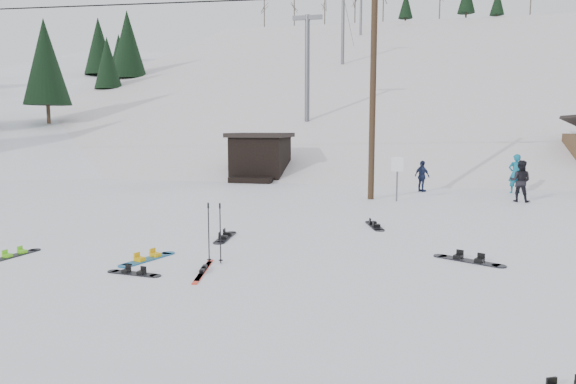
# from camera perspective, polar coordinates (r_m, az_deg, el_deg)

# --- Properties ---
(ground) EXTENTS (200.00, 200.00, 0.00)m
(ground) POSITION_cam_1_polar(r_m,az_deg,el_deg) (9.39, -10.15, -12.03)
(ground) COLOR white
(ground) RESTS_ON ground
(ski_slope) EXTENTS (60.00, 85.24, 65.97)m
(ski_slope) POSITION_cam_1_polar(r_m,az_deg,el_deg) (64.99, 9.90, -6.31)
(ski_slope) COLOR silver
(ski_slope) RESTS_ON ground
(ridge_left) EXTENTS (47.54, 95.03, 58.38)m
(ridge_left) POSITION_cam_1_polar(r_m,az_deg,el_deg) (70.10, -21.44, -4.88)
(ridge_left) COLOR white
(ridge_left) RESTS_ON ground
(treeline_left) EXTENTS (20.00, 64.00, 10.00)m
(treeline_left) POSITION_cam_1_polar(r_m,az_deg,el_deg) (61.13, -24.65, 3.67)
(treeline_left) COLOR black
(treeline_left) RESTS_ON ground
(treeline_crest) EXTENTS (50.00, 6.00, 10.00)m
(treeline_crest) POSITION_cam_1_polar(r_m,az_deg,el_deg) (94.23, 11.23, 5.20)
(treeline_crest) COLOR black
(treeline_crest) RESTS_ON ski_slope
(utility_pole) EXTENTS (2.00, 0.26, 9.00)m
(utility_pole) POSITION_cam_1_polar(r_m,az_deg,el_deg) (22.23, 9.42, 11.26)
(utility_pole) COLOR #3A2819
(utility_pole) RESTS_ON ground
(trail_sign) EXTENTS (0.50, 0.09, 1.85)m
(trail_sign) POSITION_cam_1_polar(r_m,az_deg,el_deg) (21.77, 12.04, 2.31)
(trail_sign) COLOR #595B60
(trail_sign) RESTS_ON ground
(lift_hut) EXTENTS (3.40, 4.10, 2.75)m
(lift_hut) POSITION_cam_1_polar(r_m,az_deg,el_deg) (30.34, -3.10, 3.97)
(lift_hut) COLOR black
(lift_hut) RESTS_ON ground
(lift_tower_near) EXTENTS (2.20, 0.36, 8.00)m
(lift_tower_near) POSITION_cam_1_polar(r_m,az_deg,el_deg) (39.15, 2.16, 14.22)
(lift_tower_near) COLOR #595B60
(lift_tower_near) RESTS_ON ski_slope
(lift_tower_mid) EXTENTS (2.20, 0.36, 8.00)m
(lift_tower_mid) POSITION_cam_1_polar(r_m,az_deg,el_deg) (59.68, 6.13, 18.07)
(lift_tower_mid) COLOR #595B60
(lift_tower_mid) RESTS_ON ski_slope
(lift_tower_far) EXTENTS (2.20, 0.36, 8.00)m
(lift_tower_far) POSITION_cam_1_polar(r_m,az_deg,el_deg) (80.47, 8.12, 19.91)
(lift_tower_far) COLOR #595B60
(lift_tower_far) RESTS_ON ski_slope
(hero_snowboard) EXTENTS (0.72, 1.59, 0.12)m
(hero_snowboard) POSITION_cam_1_polar(r_m,az_deg,el_deg) (12.51, -15.32, -7.15)
(hero_snowboard) COLOR #176396
(hero_snowboard) RESTS_ON ground
(hero_skis) EXTENTS (0.48, 1.84, 0.10)m
(hero_skis) POSITION_cam_1_polar(r_m,az_deg,el_deg) (11.26, -9.39, -8.59)
(hero_skis) COLOR red
(hero_skis) RESTS_ON ground
(ski_poles) EXTENTS (0.38, 0.10, 1.38)m
(ski_poles) POSITION_cam_1_polar(r_m,az_deg,el_deg) (11.78, -8.17, -4.46)
(ski_poles) COLOR black
(ski_poles) RESTS_ON ground
(board_scatter_a) EXTENTS (1.29, 0.35, 0.09)m
(board_scatter_a) POSITION_cam_1_polar(r_m,az_deg,el_deg) (11.42, -16.74, -8.61)
(board_scatter_a) COLOR black
(board_scatter_a) RESTS_ON ground
(board_scatter_b) EXTENTS (0.45, 1.66, 0.12)m
(board_scatter_b) POSITION_cam_1_polar(r_m,az_deg,el_deg) (14.48, -6.99, -4.98)
(board_scatter_b) COLOR black
(board_scatter_b) RESTS_ON ground
(board_scatter_c) EXTENTS (0.43, 1.43, 0.10)m
(board_scatter_c) POSITION_cam_1_polar(r_m,az_deg,el_deg) (14.06, -28.06, -6.18)
(board_scatter_c) COLOR black
(board_scatter_c) RESTS_ON ground
(board_scatter_d) EXTENTS (1.54, 0.95, 0.12)m
(board_scatter_d) POSITION_cam_1_polar(r_m,az_deg,el_deg) (12.64, 19.44, -7.15)
(board_scatter_d) COLOR black
(board_scatter_d) RESTS_ON ground
(board_scatter_f) EXTENTS (0.70, 1.60, 0.12)m
(board_scatter_f) POSITION_cam_1_polar(r_m,az_deg,el_deg) (16.26, 9.59, -3.69)
(board_scatter_f) COLOR black
(board_scatter_f) RESTS_ON ground
(skier_teal) EXTENTS (0.74, 0.57, 1.83)m
(skier_teal) POSITION_cam_1_polar(r_m,az_deg,el_deg) (26.29, 23.95, 1.88)
(skier_teal) COLOR #0C647F
(skier_teal) RESTS_ON ground
(skier_dark) EXTENTS (1.01, 0.90, 1.73)m
(skier_dark) POSITION_cam_1_polar(r_m,az_deg,el_deg) (23.29, 24.40, 1.11)
(skier_dark) COLOR black
(skier_dark) RESTS_ON ground
(skier_navy) EXTENTS (0.89, 0.87, 1.50)m
(skier_navy) POSITION_cam_1_polar(r_m,az_deg,el_deg) (25.38, 14.68, 1.71)
(skier_navy) COLOR #1A2342
(skier_navy) RESTS_ON ground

